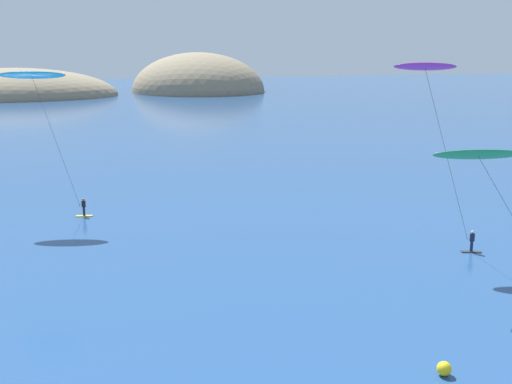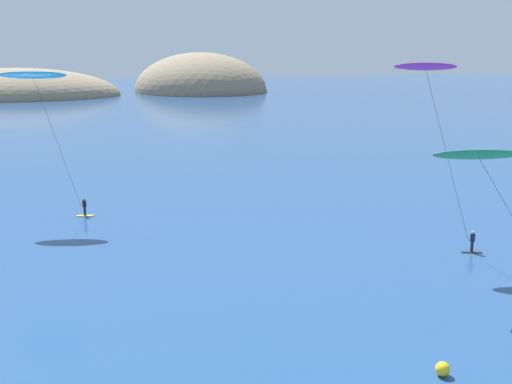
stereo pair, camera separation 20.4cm
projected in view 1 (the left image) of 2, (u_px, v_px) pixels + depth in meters
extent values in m
ellipsoid|color=#84755B|center=(198.00, 91.00, 221.05)|extent=(45.25, 50.55, 26.52)
ellipsoid|color=#84755B|center=(12.00, 97.00, 197.59)|extent=(64.54, 45.05, 17.59)
ellipsoid|color=green|center=(478.00, 154.00, 38.51)|extent=(5.73, 2.64, 0.96)
cylinder|color=#D660B7|center=(478.00, 154.00, 38.50)|extent=(5.17, 1.35, 0.16)
cube|color=#2D2D33|center=(471.00, 252.00, 48.59)|extent=(1.55, 0.89, 0.08)
cylinder|color=#192338|center=(471.00, 246.00, 48.49)|extent=(0.22, 0.22, 0.80)
cube|color=#192338|center=(472.00, 237.00, 48.34)|extent=(0.39, 0.32, 0.60)
sphere|color=beige|center=(473.00, 232.00, 48.25)|extent=(0.22, 0.22, 0.22)
cylinder|color=black|center=(467.00, 239.00, 48.41)|extent=(0.25, 0.52, 0.04)
ellipsoid|color=#D62D9E|center=(425.00, 67.00, 46.06)|extent=(4.61, 2.97, 0.75)
cylinder|color=#28D160|center=(425.00, 66.00, 46.05)|extent=(3.94, 1.81, 0.16)
cylinder|color=#333338|center=(447.00, 155.00, 47.25)|extent=(3.57, 1.55, 12.67)
cube|color=yellow|center=(84.00, 216.00, 58.83)|extent=(1.55, 0.66, 0.08)
cylinder|color=black|center=(84.00, 211.00, 58.74)|extent=(0.22, 0.22, 0.80)
cube|color=black|center=(84.00, 204.00, 58.58)|extent=(0.37, 0.27, 0.60)
sphere|color=#9E7051|center=(83.00, 199.00, 58.49)|extent=(0.22, 0.22, 0.22)
cylinder|color=black|center=(80.00, 205.00, 58.58)|extent=(0.15, 0.55, 0.04)
ellipsoid|color=#23B2C6|center=(32.00, 75.00, 55.75)|extent=(6.03, 2.69, 0.87)
cylinder|color=#DB4C38|center=(32.00, 74.00, 55.74)|extent=(5.46, 1.30, 0.16)
cylinder|color=#333338|center=(56.00, 142.00, 57.18)|extent=(3.37, 0.73, 11.65)
sphere|color=yellow|center=(444.00, 369.00, 30.34)|extent=(0.70, 0.70, 0.70)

